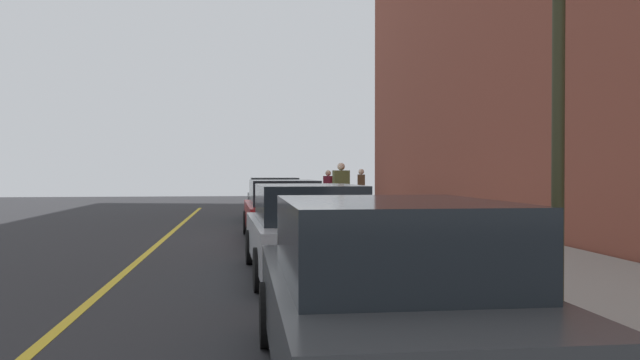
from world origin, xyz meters
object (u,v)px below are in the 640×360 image
(parked_car_charcoal, at_px, (386,296))
(traffic_light_pole, at_px, (558,30))
(parked_car_black, at_px, (274,199))
(rolling_suitcase, at_px, (340,210))
(parked_car_silver, at_px, (307,230))
(pedestrian_burgundy_coat, at_px, (328,191))
(pedestrian_olive_coat, at_px, (341,190))
(parked_car_red, at_px, (283,210))
(pedestrian_brown_coat, at_px, (361,189))

(parked_car_charcoal, height_order, traffic_light_pole, traffic_light_pole)
(parked_car_black, distance_m, rolling_suitcase, 2.85)
(parked_car_silver, xyz_separation_m, rolling_suitcase, (9.79, -2.11, -0.29))
(pedestrian_burgundy_coat, bearing_deg, pedestrian_olive_coat, 179.27)
(parked_car_red, bearing_deg, parked_car_charcoal, -179.37)
(pedestrian_brown_coat, bearing_deg, rolling_suitcase, 160.11)
(parked_car_silver, height_order, pedestrian_brown_coat, pedestrian_brown_coat)
(parked_car_charcoal, height_order, pedestrian_olive_coat, pedestrian_olive_coat)
(parked_car_black, bearing_deg, rolling_suitcase, -132.49)
(parked_car_silver, relative_size, parked_car_red, 0.95)
(parked_car_charcoal, distance_m, parked_car_black, 17.20)
(pedestrian_olive_coat, bearing_deg, parked_car_charcoal, 172.33)
(parked_car_black, distance_m, pedestrian_olive_coat, 3.20)
(pedestrian_olive_coat, xyz_separation_m, pedestrian_burgundy_coat, (3.31, -0.04, -0.12))
(pedestrian_brown_coat, distance_m, traffic_light_pole, 18.69)
(parked_car_charcoal, height_order, rolling_suitcase, parked_car_charcoal)
(parked_car_charcoal, relative_size, rolling_suitcase, 4.25)
(parked_car_red, height_order, pedestrian_brown_coat, pedestrian_brown_coat)
(pedestrian_olive_coat, bearing_deg, pedestrian_brown_coat, -18.43)
(parked_car_silver, height_order, pedestrian_burgundy_coat, pedestrian_burgundy_coat)
(parked_car_charcoal, bearing_deg, pedestrian_brown_coat, -10.32)
(parked_car_black, bearing_deg, parked_car_charcoal, -179.86)
(parked_car_silver, xyz_separation_m, parked_car_black, (11.70, -0.02, 0.00))
(parked_car_black, relative_size, pedestrian_brown_coat, 2.64)
(pedestrian_brown_coat, bearing_deg, parked_car_charcoal, 169.68)
(parked_car_charcoal, relative_size, parked_car_red, 0.89)
(parked_car_charcoal, distance_m, pedestrian_brown_coat, 19.69)
(pedestrian_brown_coat, distance_m, pedestrian_burgundy_coat, 1.99)
(parked_car_charcoal, height_order, pedestrian_burgundy_coat, pedestrian_burgundy_coat)
(pedestrian_olive_coat, height_order, rolling_suitcase, pedestrian_olive_coat)
(pedestrian_burgundy_coat, bearing_deg, parked_car_red, 163.20)
(parked_car_red, relative_size, traffic_light_pole, 1.08)
(parked_car_silver, distance_m, traffic_light_pole, 5.53)
(pedestrian_burgundy_coat, bearing_deg, rolling_suitcase, -179.58)
(parked_car_red, bearing_deg, parked_car_silver, -179.38)
(parked_car_red, distance_m, pedestrian_burgundy_coat, 7.44)
(parked_car_red, relative_size, parked_car_black, 1.06)
(parked_car_black, relative_size, pedestrian_olive_coat, 2.39)
(parked_car_silver, bearing_deg, traffic_light_pole, -157.32)
(parked_car_black, bearing_deg, traffic_light_pole, -173.31)
(parked_car_black, xyz_separation_m, pedestrian_burgundy_coat, (0.86, -2.07, 0.26))
(parked_car_silver, bearing_deg, pedestrian_burgundy_coat, -9.44)
(parked_car_black, height_order, traffic_light_pole, traffic_light_pole)
(parked_car_charcoal, xyz_separation_m, parked_car_silver, (5.49, 0.06, 0.00))
(parked_car_silver, height_order, rolling_suitcase, parked_car_silver)
(parked_car_charcoal, distance_m, traffic_light_pole, 3.10)
(parked_car_black, relative_size, pedestrian_burgundy_coat, 2.73)
(parked_car_black, distance_m, traffic_light_pole, 16.61)
(parked_car_red, height_order, parked_car_black, same)
(parked_car_black, bearing_deg, parked_car_silver, 179.90)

